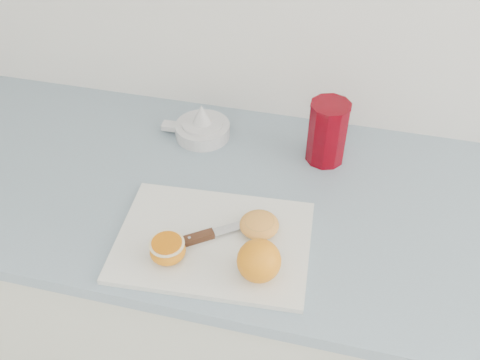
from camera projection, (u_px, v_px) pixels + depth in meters
The scene contains 8 objects.
counter at pixel (235, 309), 1.45m from camera, with size 2.47×0.64×0.89m.
cutting_board at pixel (213, 241), 1.03m from camera, with size 0.37×0.27×0.01m, color silver.
whole_orange at pixel (259, 261), 0.94m from camera, with size 0.08×0.08×0.08m.
half_orange at pixel (168, 250), 0.98m from camera, with size 0.07×0.07×0.04m.
squeezed_shell at pixel (259, 224), 1.04m from camera, with size 0.08×0.08×0.03m.
paring_knife at pixel (199, 237), 1.03m from camera, with size 0.19×0.15×0.01m.
citrus_juicer at pixel (202, 127), 1.28m from camera, with size 0.17×0.13×0.09m.
red_tumbler at pixel (327, 134), 1.19m from camera, with size 0.09×0.09×0.15m.
Camera 1 is at (-0.01, 0.88, 1.67)m, focal length 40.00 mm.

